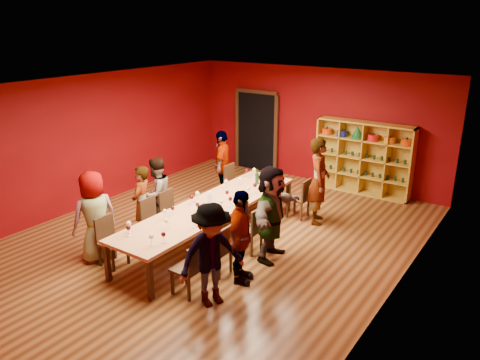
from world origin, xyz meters
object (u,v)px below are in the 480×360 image
at_px(person_right_0, 212,255).
at_px(person_right_2, 271,213).
at_px(chair_person_left_2, 171,210).
at_px(person_right_1, 241,237).
at_px(chair_person_right_1, 220,248).
at_px(spittoon_bowl, 205,209).
at_px(tasting_table, 212,208).
at_px(person_right_4, 319,181).
at_px(shelving_unit, 364,154).
at_px(chair_person_right_2, 252,228).
at_px(wine_bottle, 257,178).
at_px(chair_person_left_4, 233,181).
at_px(chair_person_left_0, 109,238).
at_px(person_left_0, 95,216).
at_px(person_left_4, 222,165).
at_px(chair_person_right_4, 302,196).
at_px(person_left_1, 142,203).
at_px(person_left_2, 157,194).
at_px(chair_person_left_1, 153,218).
at_px(chair_person_right_0, 191,266).

distance_m(person_right_0, person_right_2, 1.75).
bearing_deg(chair_person_left_2, person_right_1, -18.69).
height_order(chair_person_right_1, spittoon_bowl, spittoon_bowl).
bearing_deg(tasting_table, person_right_2, 2.24).
bearing_deg(tasting_table, person_right_4, 57.14).
xyz_separation_m(shelving_unit, chair_person_right_2, (-0.49, -4.27, -0.49)).
relative_size(chair_person_left_2, person_right_2, 0.51).
relative_size(spittoon_bowl, wine_bottle, 0.96).
bearing_deg(chair_person_left_4, wine_bottle, -25.16).
relative_size(chair_person_left_0, spittoon_bowl, 2.79).
xyz_separation_m(shelving_unit, person_right_2, (-0.09, -4.27, -0.11)).
relative_size(person_right_1, spittoon_bowl, 5.04).
distance_m(person_left_0, person_right_4, 4.53).
relative_size(person_right_1, chair_person_right_2, 1.80).
relative_size(chair_person_left_0, person_left_4, 0.53).
relative_size(shelving_unit, chair_person_right_4, 2.70).
distance_m(chair_person_left_2, person_right_4, 3.13).
xyz_separation_m(person_left_0, person_right_4, (2.55, 3.75, 0.10)).
bearing_deg(person_left_0, person_left_1, -169.10).
relative_size(chair_person_left_0, person_left_2, 0.58).
distance_m(chair_person_left_2, person_right_1, 2.37).
height_order(chair_person_left_1, person_right_4, person_right_4).
relative_size(person_left_1, person_right_2, 0.85).
bearing_deg(person_left_1, chair_person_left_4, 152.20).
distance_m(tasting_table, chair_person_left_0, 1.98).
bearing_deg(chair_person_right_4, chair_person_right_2, -90.00).
relative_size(person_right_0, chair_person_right_2, 1.84).
distance_m(chair_person_left_0, wine_bottle, 3.44).
xyz_separation_m(chair_person_left_0, chair_person_right_4, (1.82, 3.75, 0.00)).
relative_size(person_left_0, chair_person_right_1, 1.87).
relative_size(tasting_table, chair_person_right_0, 5.06).
relative_size(shelving_unit, wine_bottle, 7.27).
relative_size(person_left_4, person_right_2, 0.96).
height_order(person_left_1, chair_person_left_4, person_left_1).
bearing_deg(wine_bottle, shelving_unit, 64.25).
xyz_separation_m(person_right_4, wine_bottle, (-1.24, -0.47, -0.05)).
distance_m(chair_person_left_1, person_right_2, 2.37).
bearing_deg(person_right_1, tasting_table, 36.26).
distance_m(chair_person_left_2, person_left_2, 0.46).
distance_m(shelving_unit, chair_person_right_2, 4.32).
relative_size(chair_person_left_2, person_left_2, 0.58).
height_order(chair_person_left_2, person_left_4, person_left_4).
bearing_deg(chair_person_right_0, person_right_0, 0.00).
bearing_deg(person_left_2, chair_person_left_2, 89.43).
bearing_deg(person_left_0, tasting_table, 159.35).
xyz_separation_m(chair_person_right_2, chair_person_right_4, (0.00, 1.95, 0.00)).
bearing_deg(person_right_0, chair_person_right_4, 31.19).
xyz_separation_m(chair_person_right_0, chair_person_right_4, (0.00, 3.69, 0.00)).
bearing_deg(person_left_2, chair_person_right_0, 54.69).
distance_m(chair_person_left_0, person_right_4, 4.37).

